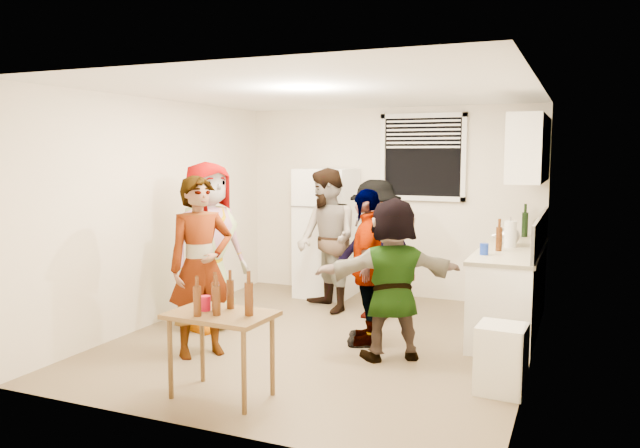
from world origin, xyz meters
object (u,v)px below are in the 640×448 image
at_px(kettle, 509,245).
at_px(serving_table, 222,396).
at_px(wine_bottle, 524,237).
at_px(guest_orange, 391,358).
at_px(guest_back_left, 327,310).
at_px(blue_cup, 484,255).
at_px(red_cup, 205,311).
at_px(guest_black, 367,343).
at_px(guest_stripe, 203,355).
at_px(guest_back_right, 375,318).
at_px(guest_grey, 210,327).
at_px(trash_bin, 501,362).
at_px(refrigerator, 327,232).
at_px(beer_bottle_table, 249,315).
at_px(beer_bottle_counter, 499,251).

distance_m(kettle, serving_table, 3.61).
xyz_separation_m(wine_bottle, guest_orange, (-0.96, -2.36, -0.90)).
bearing_deg(kettle, wine_bottle, 96.49).
bearing_deg(guest_back_left, blue_cup, 24.07).
bearing_deg(serving_table, guest_back_left, 95.32).
relative_size(red_cup, guest_black, 0.07).
bearing_deg(guest_stripe, guest_back_right, 7.69).
distance_m(wine_bottle, guest_orange, 2.70).
bearing_deg(guest_grey, trash_bin, -79.58).
bearing_deg(refrigerator, serving_table, -80.77).
bearing_deg(guest_orange, red_cup, 19.77).
distance_m(blue_cup, guest_stripe, 2.91).
height_order(guest_stripe, guest_back_left, guest_back_left).
distance_m(refrigerator, guest_grey, 2.21).
height_order(refrigerator, red_cup, refrigerator).
xyz_separation_m(serving_table, beer_bottle_table, (0.24, 0.01, 0.68)).
xyz_separation_m(guest_grey, guest_orange, (2.12, -0.21, 0.00)).
height_order(guest_back_left, guest_back_right, guest_back_left).
height_order(refrigerator, guest_back_right, refrigerator).
xyz_separation_m(wine_bottle, guest_grey, (-3.08, -2.14, -0.90)).
bearing_deg(guest_black, guest_stripe, -69.58).
distance_m(refrigerator, wine_bottle, 2.51).
bearing_deg(guest_stripe, wine_bottle, -3.65).
height_order(serving_table, red_cup, red_cup).
bearing_deg(beer_bottle_table, guest_back_left, 100.23).
relative_size(blue_cup, red_cup, 1.00).
height_order(guest_grey, guest_back_right, guest_back_right).
xyz_separation_m(kettle, trash_bin, (0.19, -2.04, -0.65)).
height_order(kettle, guest_back_right, kettle).
xyz_separation_m(guest_grey, guest_stripe, (0.44, -0.81, 0.00)).
bearing_deg(guest_back_right, guest_orange, -53.34).
bearing_deg(wine_bottle, red_cup, -118.80).
relative_size(refrigerator, beer_bottle_table, 6.66).
bearing_deg(beer_bottle_table, guest_grey, 131.13).
xyz_separation_m(serving_table, guest_black, (0.60, 1.76, 0.00)).
distance_m(serving_table, red_cup, 0.69).
xyz_separation_m(kettle, guest_stripe, (-2.54, -2.18, -0.90)).
relative_size(blue_cup, guest_black, 0.07).
bearing_deg(beer_bottle_counter, trash_bin, -81.49).
bearing_deg(beer_bottle_counter, beer_bottle_table, -121.21).
height_order(serving_table, guest_back_left, serving_table).
distance_m(beer_bottle_table, guest_grey, 2.24).
height_order(wine_bottle, beer_bottle_table, wine_bottle).
relative_size(trash_bin, red_cup, 4.75).
relative_size(beer_bottle_counter, guest_back_right, 0.15).
xyz_separation_m(trash_bin, guest_back_left, (-2.27, 1.86, -0.25)).
bearing_deg(kettle, red_cup, -109.59).
distance_m(kettle, guest_back_left, 2.27).
relative_size(kettle, wine_bottle, 0.88).
relative_size(red_cup, guest_back_left, 0.07).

